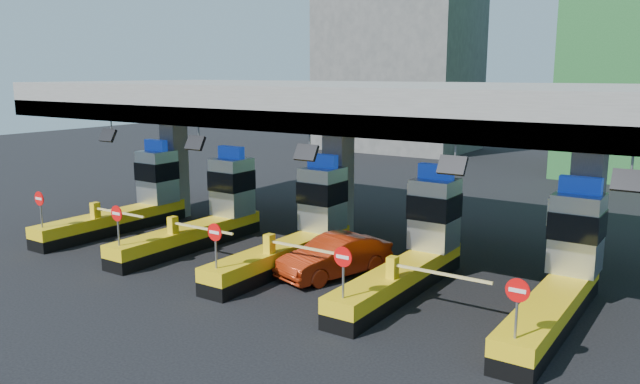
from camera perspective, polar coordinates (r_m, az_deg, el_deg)
The scene contains 9 objects.
ground at distance 24.98m, azimuth -2.08°, elevation -6.47°, with size 120.00×120.00×0.00m, color black.
toll_canopy at distance 26.25m, azimuth 1.56°, elevation 8.00°, with size 28.00×12.09×7.00m.
toll_lane_far_left at distance 31.58m, azimuth -16.62°, elevation -0.62°, with size 4.43×8.00×4.16m.
toll_lane_left at distance 27.96m, azimuth -10.08°, elevation -1.79°, with size 4.43×8.00×4.16m.
toll_lane_center at distance 24.82m, azimuth -1.72°, elevation -3.24°, with size 4.43×8.00×4.16m.
toll_lane_right at distance 22.37m, azimuth 8.78°, elevation -4.95°, with size 4.43×8.00×4.16m.
toll_lane_far_right at distance 20.85m, azimuth 21.38°, elevation -6.77°, with size 4.43×8.00×4.16m.
bg_building_concrete at distance 61.99m, azimuth 7.22°, elevation 12.24°, with size 14.00×10.00×18.00m, color #4C4C49.
red_car at distance 23.21m, azimuth 1.36°, elevation -5.90°, with size 1.58×4.54×1.50m, color #9A240B.
Camera 1 is at (14.07, -19.25, 7.46)m, focal length 35.00 mm.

